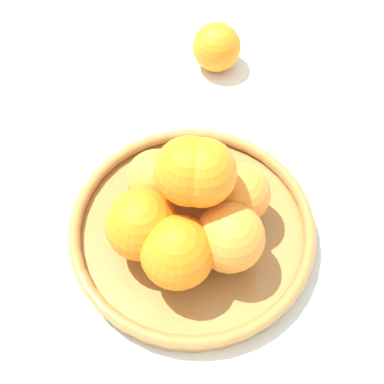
% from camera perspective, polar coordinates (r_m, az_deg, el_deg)
% --- Properties ---
extents(ground_plane, '(4.00, 4.00, 0.00)m').
position_cam_1_polar(ground_plane, '(0.66, -0.00, -4.69)').
color(ground_plane, silver).
extents(fruit_bowl, '(0.29, 0.29, 0.03)m').
position_cam_1_polar(fruit_bowl, '(0.64, -0.00, -4.02)').
color(fruit_bowl, '#A57238').
rests_on(fruit_bowl, ground_plane).
extents(orange_pile, '(0.19, 0.18, 0.13)m').
position_cam_1_polar(orange_pile, '(0.58, -0.18, -1.37)').
color(orange_pile, orange).
rests_on(orange_pile, fruit_bowl).
extents(stray_orange, '(0.07, 0.07, 0.07)m').
position_cam_1_polar(stray_orange, '(0.81, 2.64, 15.19)').
color(stray_orange, orange).
rests_on(stray_orange, ground_plane).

